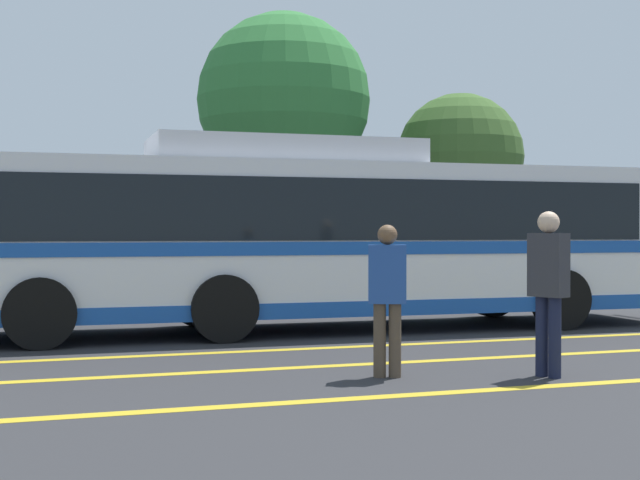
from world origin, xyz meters
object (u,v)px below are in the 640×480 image
at_px(parked_car_2, 233,275).
at_px(pedestrian_1, 387,290).
at_px(tree_0, 460,157).
at_px(transit_bus, 319,235).
at_px(pedestrian_0, 548,282).
at_px(tree_1, 284,100).

height_order(parked_car_2, pedestrian_1, pedestrian_1).
bearing_deg(tree_0, transit_bus, -127.44).
bearing_deg(pedestrian_1, pedestrian_0, -175.46).
bearing_deg(pedestrian_0, pedestrian_1, -131.26).
relative_size(tree_0, tree_1, 0.72).
bearing_deg(tree_0, parked_car_2, -144.17).
xyz_separation_m(parked_car_2, tree_0, (8.44, 6.09, 3.18)).
height_order(transit_bus, pedestrian_1, transit_bus).
relative_size(parked_car_2, tree_1, 0.55).
relative_size(transit_bus, tree_0, 2.17).
xyz_separation_m(tree_0, tree_1, (-5.35, 0.78, 1.59)).
distance_m(transit_bus, tree_1, 12.15).
bearing_deg(pedestrian_0, transit_bus, 166.90).
bearing_deg(pedestrian_1, tree_0, -97.27).
bearing_deg(pedestrian_1, transit_bus, -76.52).
relative_size(pedestrian_1, tree_0, 0.29).
xyz_separation_m(transit_bus, tree_0, (7.98, 10.42, 2.32)).
height_order(transit_bus, parked_car_2, transit_bus).
xyz_separation_m(transit_bus, pedestrian_1, (-0.77, -4.76, -0.59)).
height_order(transit_bus, tree_1, tree_1).
bearing_deg(tree_0, tree_1, 171.71).
bearing_deg(transit_bus, tree_1, 167.83).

